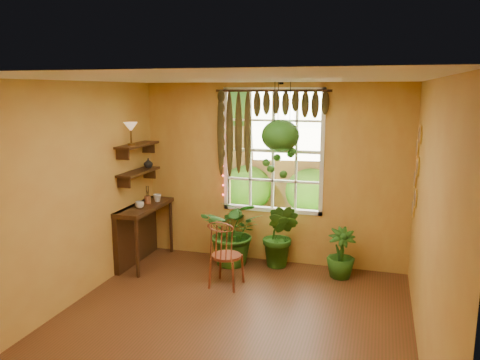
% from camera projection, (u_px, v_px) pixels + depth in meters
% --- Properties ---
extents(floor, '(4.50, 4.50, 0.00)m').
position_uv_depth(floor, '(225.00, 330.00, 5.13)').
color(floor, '#5F2E1B').
rests_on(floor, ground).
extents(ceiling, '(4.50, 4.50, 0.00)m').
position_uv_depth(ceiling, '(223.00, 79.00, 4.61)').
color(ceiling, white).
rests_on(ceiling, wall_back).
extents(wall_back, '(4.00, 0.00, 4.00)m').
position_uv_depth(wall_back, '(272.00, 174.00, 6.98)').
color(wall_back, gold).
rests_on(wall_back, floor).
extents(wall_left, '(0.00, 4.50, 4.50)m').
position_uv_depth(wall_left, '(61.00, 198.00, 5.44)').
color(wall_left, gold).
rests_on(wall_left, floor).
extents(wall_right, '(0.00, 4.50, 4.50)m').
position_uv_depth(wall_right, '(429.00, 227.00, 4.30)').
color(wall_right, gold).
rests_on(wall_right, floor).
extents(window, '(1.52, 0.10, 1.86)m').
position_uv_depth(window, '(273.00, 151.00, 6.95)').
color(window, white).
rests_on(window, wall_back).
extents(valance_vine, '(1.70, 0.12, 1.10)m').
position_uv_depth(valance_vine, '(266.00, 112.00, 6.75)').
color(valance_vine, '#3A200F').
rests_on(valance_vine, window).
extents(string_lights, '(0.03, 0.03, 1.54)m').
position_uv_depth(string_lights, '(223.00, 146.00, 7.07)').
color(string_lights, '#FF2633').
rests_on(string_lights, window).
extents(wall_plates, '(0.04, 0.32, 1.10)m').
position_uv_depth(wall_plates, '(416.00, 173.00, 5.95)').
color(wall_plates, beige).
rests_on(wall_plates, wall_right).
extents(counter_ledge, '(0.40, 1.20, 0.90)m').
position_uv_depth(counter_ledge, '(139.00, 227.00, 7.07)').
color(counter_ledge, '#3A200F').
rests_on(counter_ledge, floor).
extents(shelf_lower, '(0.25, 0.90, 0.04)m').
position_uv_depth(shelf_lower, '(139.00, 172.00, 6.90)').
color(shelf_lower, '#3A200F').
rests_on(shelf_lower, wall_left).
extents(shelf_upper, '(0.25, 0.90, 0.04)m').
position_uv_depth(shelf_upper, '(137.00, 145.00, 6.82)').
color(shelf_upper, '#3A200F').
rests_on(shelf_upper, wall_left).
extents(backyard, '(14.00, 10.00, 12.00)m').
position_uv_depth(backyard, '(325.00, 145.00, 11.27)').
color(backyard, '#205F1B').
rests_on(backyard, ground).
extents(windsor_chair, '(0.43, 0.45, 1.07)m').
position_uv_depth(windsor_chair, '(226.00, 264.00, 6.22)').
color(windsor_chair, brown).
rests_on(windsor_chair, floor).
extents(potted_plant_left, '(0.94, 0.82, 1.04)m').
position_uv_depth(potted_plant_left, '(234.00, 231.00, 6.96)').
color(potted_plant_left, '#1B5015').
rests_on(potted_plant_left, floor).
extents(potted_plant_mid, '(0.63, 0.56, 0.97)m').
position_uv_depth(potted_plant_mid, '(280.00, 236.00, 6.86)').
color(potted_plant_mid, '#1B5015').
rests_on(potted_plant_mid, floor).
extents(potted_plant_right, '(0.50, 0.50, 0.70)m').
position_uv_depth(potted_plant_right, '(341.00, 253.00, 6.52)').
color(potted_plant_right, '#1B5015').
rests_on(potted_plant_right, floor).
extents(hanging_basket, '(0.53, 0.53, 1.33)m').
position_uv_depth(hanging_basket, '(280.00, 139.00, 6.54)').
color(hanging_basket, black).
rests_on(hanging_basket, ceiling).
extents(cup_a, '(0.17, 0.17, 0.10)m').
position_uv_depth(cup_a, '(140.00, 205.00, 6.79)').
color(cup_a, silver).
rests_on(cup_a, counter_ledge).
extents(cup_b, '(0.16, 0.16, 0.11)m').
position_uv_depth(cup_b, '(157.00, 198.00, 7.19)').
color(cup_b, beige).
rests_on(cup_b, counter_ledge).
extents(brush_jar, '(0.10, 0.10, 0.35)m').
position_uv_depth(brush_jar, '(148.00, 195.00, 7.05)').
color(brush_jar, brown).
rests_on(brush_jar, counter_ledge).
extents(shelf_vase, '(0.18, 0.18, 0.15)m').
position_uv_depth(shelf_vase, '(148.00, 163.00, 7.16)').
color(shelf_vase, '#B2AD99').
rests_on(shelf_vase, shelf_lower).
extents(tiffany_lamp, '(0.20, 0.20, 0.33)m').
position_uv_depth(tiffany_lamp, '(131.00, 128.00, 6.58)').
color(tiffany_lamp, brown).
rests_on(tiffany_lamp, shelf_upper).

